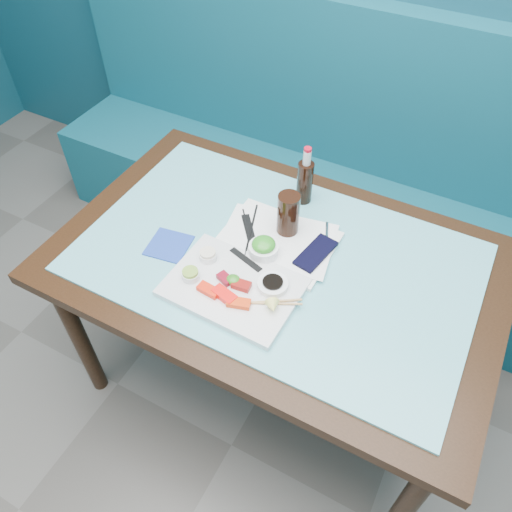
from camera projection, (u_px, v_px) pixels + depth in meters
The scene contains 34 objects.
booth_bench at pixel (353, 195), 2.35m from camera, with size 3.00×0.56×1.17m.
dining_table at pixel (275, 275), 1.64m from camera, with size 1.40×0.90×0.75m.
glass_top at pixel (276, 258), 1.58m from camera, with size 1.22×0.76×0.01m, color #5CAEB8.
sashimi_plate at pixel (233, 287), 1.48m from camera, with size 0.39×0.28×0.02m, color silver.
salmon_left at pixel (209, 290), 1.45m from camera, with size 0.07×0.03×0.02m, color red.
salmon_mid at pixel (224, 295), 1.43m from camera, with size 0.08×0.04×0.02m, color #FE110A.
salmon_right at pixel (239, 303), 1.41m from camera, with size 0.07×0.03×0.02m, color red.
tuna_left at pixel (225, 279), 1.48m from camera, with size 0.05×0.03×0.02m, color maroon.
tuna_right at pixel (241, 285), 1.46m from camera, with size 0.05×0.03×0.02m, color maroon.
seaweed_garnish at pixel (233, 280), 1.47m from camera, with size 0.04×0.04×0.02m, color #2D751B.
ramekin_wasabi at pixel (191, 275), 1.48m from camera, with size 0.05×0.05×0.02m, color white.
wasabi_fill at pixel (190, 272), 1.47m from camera, with size 0.05×0.05×0.01m, color #79A334.
ramekin_ginger at pixel (208, 256), 1.53m from camera, with size 0.05×0.05×0.02m, color white.
ginger_fill at pixel (208, 253), 1.52m from camera, with size 0.05×0.05×0.01m, color beige.
soy_dish at pixel (273, 284), 1.46m from camera, with size 0.09×0.09×0.02m, color white.
soy_fill at pixel (273, 282), 1.45m from camera, with size 0.06×0.06×0.01m, color black.
lemon_wedge at pixel (273, 307), 1.39m from camera, with size 0.04×0.04×0.03m, color #F8F075.
chopstick_sleeve at pixel (246, 260), 1.53m from camera, with size 0.13×0.02×0.00m, color black.
wooden_chopstick_a at pixel (264, 302), 1.42m from camera, with size 0.01×0.01×0.22m, color tan.
wooden_chopstick_b at pixel (267, 303), 1.42m from camera, with size 0.01×0.01×0.20m, color tan.
serving_tray at pixel (277, 241), 1.61m from camera, with size 0.36×0.27×0.01m, color white.
paper_placemat at pixel (277, 240), 1.60m from camera, with size 0.36×0.25×0.00m, color white.
seaweed_bowl at pixel (264, 250), 1.55m from camera, with size 0.09×0.09×0.04m, color white.
seaweed_salad at pixel (264, 244), 1.53m from camera, with size 0.07×0.07×0.04m, color #29881F.
cola_glass at pixel (288, 214), 1.58m from camera, with size 0.07×0.07×0.15m, color black.
navy_pouch at pixel (316, 253), 1.56m from camera, with size 0.07×0.16×0.01m, color black.
fork at pixel (327, 232), 1.62m from camera, with size 0.01×0.01×0.08m, color silver.
black_chopstick_a at pixel (248, 231), 1.63m from camera, with size 0.01×0.01×0.21m, color black.
black_chopstick_b at pixel (251, 232), 1.62m from camera, with size 0.01×0.01×0.26m, color black.
tray_sleeve at pixel (250, 232), 1.63m from camera, with size 0.03×0.16×0.00m, color black.
cola_bottle_body at pixel (305, 183), 1.70m from camera, with size 0.05×0.05×0.16m, color black.
cola_bottle_neck at pixel (307, 158), 1.62m from camera, with size 0.03×0.03×0.05m, color silver.
cola_bottle_cap at pixel (308, 150), 1.60m from camera, with size 0.03×0.03×0.01m, color red.
blue_napkin at pixel (169, 245), 1.60m from camera, with size 0.13×0.13×0.01m, color #1B3895.
Camera 1 is at (0.44, 0.49, 1.92)m, focal length 35.00 mm.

